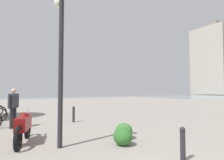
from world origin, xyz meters
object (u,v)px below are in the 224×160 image
at_px(bollard_near, 183,143).
at_px(bollard_mid, 74,114).
at_px(lamppost, 61,46).
at_px(motorcycle, 23,127).
at_px(pedestrian, 13,105).

relative_size(bollard_near, bollard_mid, 0.98).
height_order(lamppost, motorcycle, lamppost).
bearing_deg(motorcycle, pedestrian, 2.74).
distance_m(pedestrian, bollard_mid, 2.84).
distance_m(lamppost, pedestrian, 4.40).
bearing_deg(bollard_mid, lamppost, 155.90).
bearing_deg(lamppost, pedestrian, 14.41).
bearing_deg(lamppost, bollard_mid, -24.10).
xyz_separation_m(pedestrian, bollard_mid, (0.20, -2.78, -0.57)).
xyz_separation_m(lamppost, pedestrian, (3.82, 0.98, -1.95)).
bearing_deg(bollard_mid, motorcycle, 138.02).
height_order(motorcycle, bollard_near, motorcycle).
relative_size(motorcycle, bollard_mid, 2.62).
xyz_separation_m(bollard_near, bollard_mid, (6.49, 0.39, 0.01)).
height_order(bollard_near, bollard_mid, bollard_mid).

